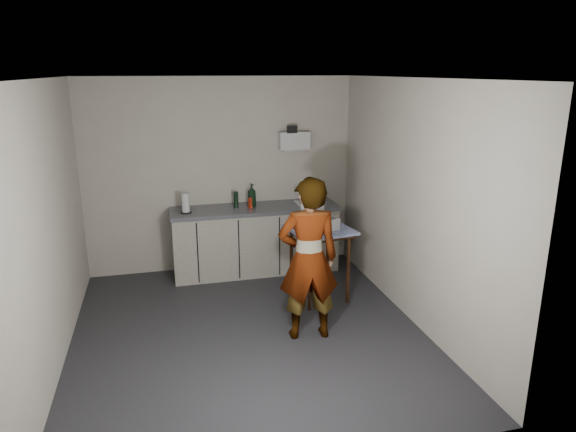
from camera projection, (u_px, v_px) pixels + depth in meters
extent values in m
plane|color=#28282D|center=(249.00, 333.00, 5.42)|extent=(4.00, 4.00, 0.00)
cube|color=beige|center=(221.00, 176.00, 6.91)|extent=(3.60, 0.02, 2.60)
cube|color=beige|center=(411.00, 203.00, 5.48)|extent=(0.02, 4.00, 2.60)
cube|color=beige|center=(51.00, 228.00, 4.64)|extent=(0.02, 4.00, 2.60)
cube|color=silver|center=(243.00, 79.00, 4.70)|extent=(3.60, 4.00, 0.01)
cube|color=black|center=(256.00, 268.00, 7.08)|extent=(2.20, 0.52, 0.08)
cube|color=beige|center=(255.00, 241.00, 6.98)|extent=(2.20, 0.58, 0.86)
cube|color=#51525C|center=(255.00, 209.00, 6.85)|extent=(2.24, 0.62, 0.05)
cube|color=black|center=(198.00, 253.00, 6.52)|extent=(0.02, 0.01, 0.80)
cube|color=black|center=(239.00, 250.00, 6.64)|extent=(0.02, 0.01, 0.80)
cube|color=black|center=(280.00, 246.00, 6.77)|extent=(0.01, 0.01, 0.80)
cube|color=black|center=(318.00, 243.00, 6.90)|extent=(0.02, 0.01, 0.80)
cube|color=silver|center=(294.00, 140.00, 6.96)|extent=(0.42, 0.16, 0.24)
cube|color=silver|center=(293.00, 150.00, 7.05)|extent=(0.30, 0.06, 0.04)
cube|color=black|center=(292.00, 129.00, 6.83)|extent=(0.14, 0.02, 0.10)
cylinder|color=#34170B|center=(310.00, 277.00, 5.82)|extent=(0.04, 0.04, 0.82)
cylinder|color=#34170B|center=(348.00, 270.00, 6.02)|extent=(0.04, 0.04, 0.82)
cylinder|color=#34170B|center=(291.00, 262.00, 6.26)|extent=(0.04, 0.04, 0.82)
cylinder|color=#34170B|center=(328.00, 257.00, 6.46)|extent=(0.04, 0.04, 0.82)
cube|color=#34170B|center=(320.00, 232.00, 6.02)|extent=(0.70, 0.70, 0.04)
cube|color=navy|center=(320.00, 229.00, 6.01)|extent=(0.79, 0.79, 0.03)
imported|color=#B2A593|center=(308.00, 259.00, 5.14)|extent=(0.65, 0.45, 1.69)
imported|color=black|center=(252.00, 196.00, 6.80)|extent=(0.16, 0.16, 0.32)
cylinder|color=red|center=(251.00, 203.00, 6.80)|extent=(0.07, 0.07, 0.14)
cylinder|color=black|center=(236.00, 200.00, 6.78)|extent=(0.06, 0.06, 0.22)
cylinder|color=black|center=(186.00, 212.00, 6.57)|extent=(0.15, 0.15, 0.01)
cylinder|color=silver|center=(186.00, 202.00, 6.53)|extent=(0.10, 0.10, 0.25)
cube|color=white|center=(309.00, 203.00, 7.01)|extent=(0.37, 0.28, 0.02)
cylinder|color=white|center=(300.00, 197.00, 6.83)|extent=(0.01, 0.01, 0.24)
cylinder|color=white|center=(324.00, 195.00, 6.90)|extent=(0.01, 0.01, 0.24)
cylinder|color=white|center=(295.00, 193.00, 7.05)|extent=(0.01, 0.01, 0.24)
cylinder|color=white|center=(318.00, 191.00, 7.13)|extent=(0.01, 0.01, 0.24)
cylinder|color=silver|center=(303.00, 196.00, 6.96)|extent=(0.05, 0.20, 0.20)
cylinder|color=silver|center=(308.00, 195.00, 6.98)|extent=(0.05, 0.20, 0.20)
cylinder|color=silver|center=(313.00, 195.00, 7.00)|extent=(0.05, 0.20, 0.20)
cube|color=silver|center=(321.00, 228.00, 6.00)|extent=(0.42, 0.42, 0.01)
cube|color=silver|center=(329.00, 226.00, 5.85)|extent=(0.32, 0.12, 0.12)
cube|color=silver|center=(313.00, 219.00, 6.11)|extent=(0.32, 0.12, 0.12)
cube|color=silver|center=(310.00, 225.00, 5.90)|extent=(0.12, 0.32, 0.12)
cube|color=silver|center=(332.00, 220.00, 6.06)|extent=(0.12, 0.32, 0.12)
cube|color=silver|center=(313.00, 201.00, 6.06)|extent=(0.32, 0.12, 0.33)
cylinder|color=white|center=(321.00, 222.00, 5.98)|extent=(0.22, 0.22, 0.12)
sphere|color=#E1537A|center=(319.00, 217.00, 5.90)|extent=(0.07, 0.07, 0.07)
sphere|color=#5895F1|center=(327.00, 216.00, 5.95)|extent=(0.07, 0.07, 0.07)
sphere|color=#54CD62|center=(318.00, 215.00, 6.00)|extent=(0.07, 0.07, 0.07)
sphere|color=#E1537A|center=(315.00, 215.00, 5.97)|extent=(0.07, 0.07, 0.07)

